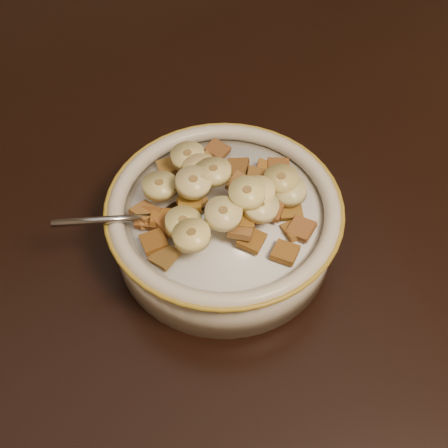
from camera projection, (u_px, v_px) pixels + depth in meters
name	position (u px, v px, depth m)	size (l,w,h in m)	color
floor	(219.00, 401.00, 1.26)	(4.00, 4.50, 0.10)	#422816
table	(215.00, 155.00, 0.64)	(1.40, 0.90, 0.04)	black
chair	(53.00, 80.00, 1.20)	(0.38, 0.38, 0.85)	#371E12
cereal_bowl	(224.00, 228.00, 0.52)	(0.20, 0.20, 0.05)	beige
milk	(224.00, 211.00, 0.50)	(0.17, 0.17, 0.00)	silver
spoon	(188.00, 214.00, 0.49)	(0.04, 0.05, 0.01)	gray
cereal_square_0	(290.00, 209.00, 0.49)	(0.02, 0.02, 0.01)	brown
cereal_square_1	(279.00, 167.00, 0.52)	(0.02, 0.02, 0.01)	brown
cereal_square_2	(301.00, 229.00, 0.48)	(0.02, 0.02, 0.01)	#975626
cereal_square_3	(169.00, 167.00, 0.53)	(0.02, 0.02, 0.01)	olive
cereal_square_4	(285.00, 190.00, 0.51)	(0.02, 0.02, 0.01)	#995522
cereal_square_5	(253.00, 191.00, 0.49)	(0.02, 0.02, 0.01)	brown
cereal_square_6	(168.00, 186.00, 0.51)	(0.02, 0.02, 0.01)	brown
cereal_square_7	(145.00, 212.00, 0.49)	(0.02, 0.02, 0.01)	brown
cereal_square_8	(154.00, 242.00, 0.47)	(0.02, 0.02, 0.01)	brown
cereal_square_9	(263.00, 194.00, 0.49)	(0.02, 0.02, 0.01)	brown
cereal_square_10	(151.00, 218.00, 0.49)	(0.02, 0.02, 0.01)	#97602F
cereal_square_11	(240.00, 184.00, 0.50)	(0.02, 0.02, 0.01)	brown
cereal_square_12	(148.00, 218.00, 0.49)	(0.02, 0.02, 0.01)	brown
cereal_square_13	(237.00, 168.00, 0.52)	(0.02, 0.02, 0.01)	brown
cereal_square_14	(170.00, 224.00, 0.48)	(0.02, 0.02, 0.01)	brown
cereal_square_15	(271.00, 209.00, 0.49)	(0.02, 0.02, 0.01)	brown
cereal_square_16	(190.00, 202.00, 0.48)	(0.02, 0.02, 0.01)	olive
cereal_square_17	(252.00, 240.00, 0.47)	(0.02, 0.02, 0.01)	brown
cereal_square_18	(258.00, 176.00, 0.51)	(0.02, 0.02, 0.01)	#925F27
cereal_square_19	(285.00, 252.00, 0.47)	(0.02, 0.02, 0.01)	brown
cereal_square_20	(164.00, 256.00, 0.46)	(0.02, 0.02, 0.01)	brown
cereal_square_21	(296.00, 229.00, 0.48)	(0.02, 0.02, 0.01)	#9E6330
cereal_square_22	(162.00, 218.00, 0.48)	(0.02, 0.02, 0.01)	brown
cereal_square_23	(259.00, 187.00, 0.50)	(0.02, 0.02, 0.01)	brown
cereal_square_24	(206.00, 165.00, 0.52)	(0.02, 0.02, 0.01)	olive
cereal_square_25	(217.00, 150.00, 0.54)	(0.02, 0.02, 0.01)	brown
cereal_square_26	(253.00, 209.00, 0.48)	(0.02, 0.02, 0.01)	brown
cereal_square_27	(266.00, 179.00, 0.51)	(0.02, 0.02, 0.01)	brown
cereal_square_28	(243.00, 219.00, 0.47)	(0.02, 0.02, 0.01)	brown
cereal_square_29	(241.00, 229.00, 0.47)	(0.02, 0.02, 0.01)	brown
cereal_square_30	(267.00, 171.00, 0.52)	(0.02, 0.02, 0.01)	brown
cereal_square_31	(192.00, 201.00, 0.49)	(0.02, 0.02, 0.01)	brown
banana_slice_0	(289.00, 191.00, 0.49)	(0.03, 0.03, 0.01)	#D4CB85
banana_slice_1	(160.00, 186.00, 0.49)	(0.03, 0.03, 0.01)	#D9CB89
banana_slice_2	(188.00, 156.00, 0.51)	(0.03, 0.03, 0.01)	#D7C77C
banana_slice_3	(200.00, 170.00, 0.50)	(0.03, 0.03, 0.01)	#FBDD91
banana_slice_4	(223.00, 214.00, 0.46)	(0.03, 0.03, 0.01)	#CAC17B
banana_slice_5	(194.00, 182.00, 0.48)	(0.03, 0.03, 0.01)	#D8C97B
banana_slice_6	(260.00, 206.00, 0.47)	(0.03, 0.03, 0.01)	beige
banana_slice_7	(281.00, 180.00, 0.50)	(0.03, 0.03, 0.01)	tan
banana_slice_8	(247.00, 193.00, 0.47)	(0.03, 0.03, 0.01)	#DFD382
banana_slice_9	(183.00, 223.00, 0.47)	(0.03, 0.03, 0.01)	#F9E18E
banana_slice_10	(214.00, 172.00, 0.49)	(0.03, 0.03, 0.01)	#F8D784
banana_slice_11	(192.00, 235.00, 0.45)	(0.03, 0.03, 0.01)	#FFEC8D
banana_slice_12	(257.00, 193.00, 0.48)	(0.03, 0.03, 0.01)	beige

